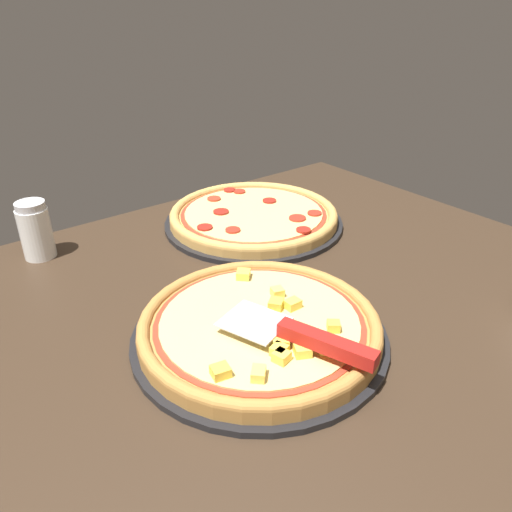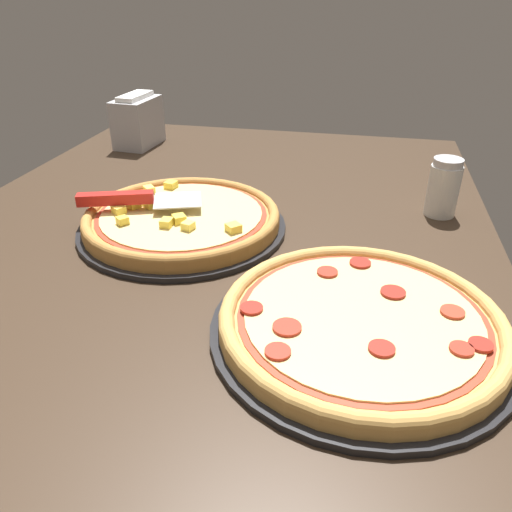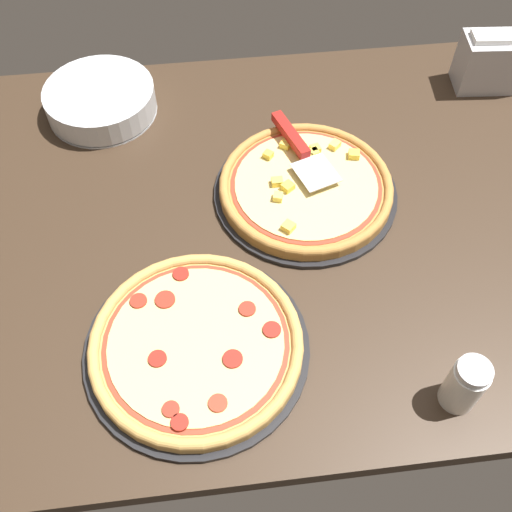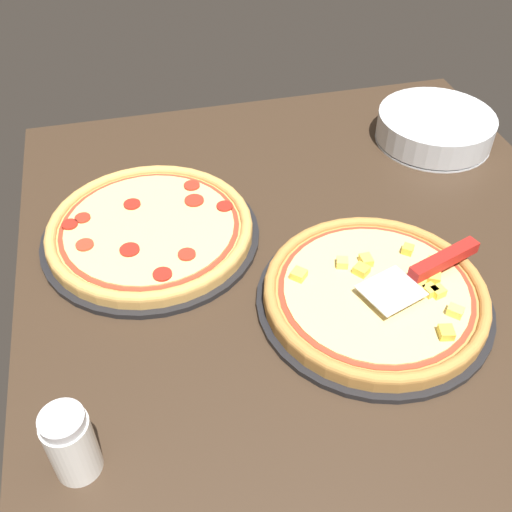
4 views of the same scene
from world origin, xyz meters
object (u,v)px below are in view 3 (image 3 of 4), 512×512
Objects in this scene: plate_stack at (101,100)px; pizza_back at (196,344)px; serving_spatula at (296,142)px; pizza_front at (306,186)px; parmesan_shaker at (465,385)px; napkin_holder at (490,61)px.

pizza_back is at bearing 105.62° from plate_stack.
serving_spatula reaches higher than plate_stack.
pizza_front reaches higher than pizza_back.
serving_spatula is at bearing 153.17° from plate_stack.
pizza_front is 0.97× the size of pizza_back.
serving_spatula is 2.00× the size of parmesan_shaker.
serving_spatula is 52.19cm from napkin_holder.
pizza_back is at bearing 53.46° from pizza_front.
pizza_back is 1.63× the size of serving_spatula.
plate_stack is (17.60, -62.95, 0.82)cm from pizza_back.
serving_spatula is (0.75, -9.62, 2.98)cm from pizza_front.
serving_spatula is at bearing -72.31° from parmesan_shaker.
pizza_back is 48.37cm from serving_spatula.
napkin_holder is at bearing -148.36° from pizza_front.
pizza_back is at bearing 40.79° from napkin_holder.
pizza_back is at bearing -18.29° from parmesan_shaker.
parmesan_shaker is at bearing 110.26° from pizza_front.
pizza_back is 2.47× the size of napkin_holder.
serving_spatula is at bearing 22.17° from napkin_holder.
parmesan_shaker reaches higher than plate_stack.
plate_stack is at bearing -36.02° from pizza_front.
plate_stack reaches higher than pizza_back.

